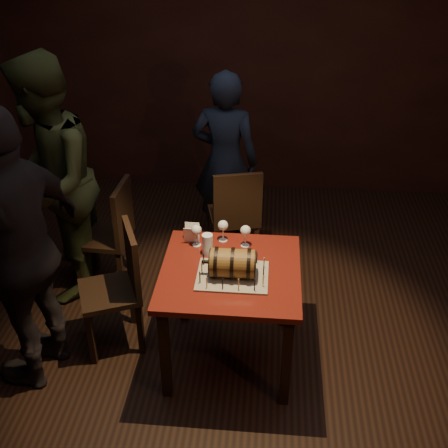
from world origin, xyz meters
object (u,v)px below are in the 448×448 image
(wine_glass_mid, at_px, (223,226))
(chair_left_rear, at_px, (113,230))
(pint_of_ale, at_px, (207,245))
(pub_table, at_px, (230,284))
(chair_left_front, at_px, (120,282))
(person_back, at_px, (225,161))
(wine_glass_left, at_px, (196,231))
(person_left_rear, at_px, (49,183))
(person_left_front, at_px, (21,252))
(chair_back, at_px, (235,213))
(barrel_cake, at_px, (233,263))
(wine_glass_right, at_px, (246,231))

(wine_glass_mid, xyz_separation_m, chair_left_rear, (-0.92, 0.43, -0.34))
(pint_of_ale, bearing_deg, wine_glass_mid, 62.89)
(pub_table, xyz_separation_m, chair_left_front, (-0.78, 0.11, -0.12))
(person_back, bearing_deg, wine_glass_left, 93.89)
(pub_table, height_order, person_left_rear, person_left_rear)
(person_back, bearing_deg, chair_left_rear, 50.57)
(wine_glass_left, height_order, person_left_front, person_left_front)
(chair_left_front, relative_size, person_back, 0.58)
(wine_glass_mid, bearing_deg, chair_back, 87.65)
(chair_left_rear, distance_m, person_left_front, 1.11)
(chair_left_front, bearing_deg, chair_left_rear, 108.71)
(barrel_cake, bearing_deg, pint_of_ale, 127.57)
(wine_glass_mid, height_order, pint_of_ale, wine_glass_mid)
(chair_left_rear, bearing_deg, chair_back, 20.69)
(barrel_cake, distance_m, person_left_rear, 1.64)
(chair_back, bearing_deg, person_left_rear, -162.38)
(chair_left_front, height_order, person_left_rear, person_left_rear)
(chair_back, relative_size, person_left_front, 0.49)
(pint_of_ale, xyz_separation_m, person_back, (-0.00, 1.37, -0.02))
(wine_glass_mid, height_order, chair_back, chair_back)
(chair_left_rear, distance_m, person_back, 1.17)
(pub_table, relative_size, person_left_rear, 0.47)
(wine_glass_right, bearing_deg, person_back, 101.21)
(wine_glass_right, distance_m, person_back, 1.28)
(pub_table, bearing_deg, barrel_cake, -75.44)
(barrel_cake, relative_size, chair_left_front, 0.37)
(wine_glass_mid, relative_size, chair_left_rear, 0.17)
(person_back, bearing_deg, wine_glass_right, 108.89)
(person_left_rear, bearing_deg, wine_glass_left, 60.25)
(pint_of_ale, bearing_deg, person_left_rear, 157.26)
(pub_table, bearing_deg, chair_left_front, 172.18)
(wine_glass_left, bearing_deg, chair_left_front, -162.65)
(wine_glass_right, bearing_deg, person_left_rear, 164.87)
(barrel_cake, distance_m, wine_glass_left, 0.44)
(wine_glass_right, distance_m, person_left_rear, 1.56)
(pub_table, xyz_separation_m, person_left_front, (-1.27, -0.21, 0.32))
(barrel_cake, height_order, chair_back, barrel_cake)
(wine_glass_right, distance_m, chair_left_front, 0.94)
(pub_table, height_order, chair_left_rear, chair_left_rear)
(wine_glass_right, bearing_deg, wine_glass_left, -176.10)
(wine_glass_mid, relative_size, pint_of_ale, 1.07)
(barrel_cake, relative_size, chair_left_rear, 0.37)
(chair_left_rear, bearing_deg, person_left_rear, -169.72)
(person_left_rear, bearing_deg, wine_glass_right, 65.27)
(pint_of_ale, distance_m, person_back, 1.37)
(wine_glass_right, relative_size, chair_left_front, 0.17)
(pub_table, bearing_deg, person_left_rear, 153.86)
(wine_glass_right, relative_size, person_left_rear, 0.08)
(pub_table, bearing_deg, wine_glass_right, 74.92)
(wine_glass_right, xyz_separation_m, person_back, (-0.25, 1.25, -0.06))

